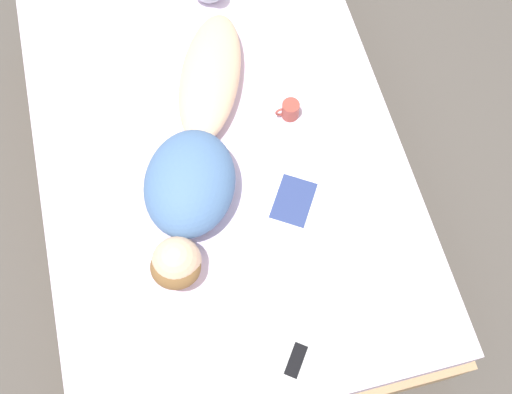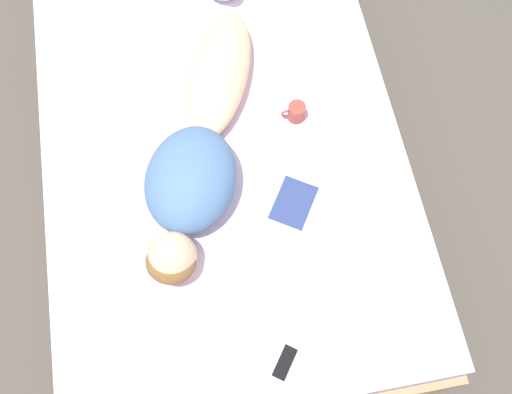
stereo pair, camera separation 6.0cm
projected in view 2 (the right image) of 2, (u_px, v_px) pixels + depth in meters
name	position (u px, v px, depth m)	size (l,w,h in m)	color
ground_plane	(227.00, 190.00, 3.07)	(12.00, 12.00, 0.00)	#4C4742
bed	(224.00, 167.00, 2.82)	(1.58, 2.30, 0.55)	tan
person	(198.00, 151.00, 2.43)	(0.68, 1.28, 0.23)	#DBB28E
open_magazine	(319.00, 213.00, 2.43)	(0.54, 0.49, 0.01)	white
coffee_mug	(296.00, 112.00, 2.56)	(0.11, 0.08, 0.09)	#993D33
cell_phone	(285.00, 363.00, 2.20)	(0.14, 0.16, 0.01)	silver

